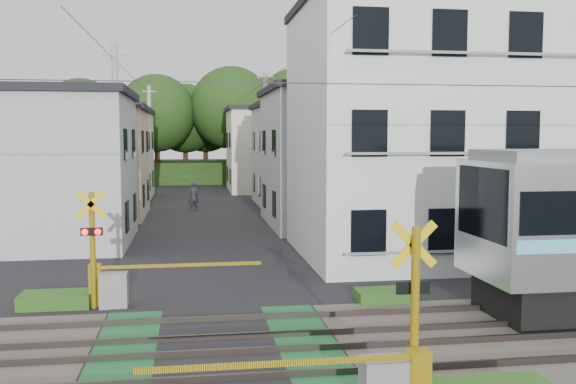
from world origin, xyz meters
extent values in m
plane|color=black|center=(0.00, 0.00, 0.00)|extent=(120.00, 120.00, 0.00)
cube|color=#47423A|center=(0.00, 0.00, 0.00)|extent=(120.00, 6.00, 0.00)
cube|color=black|center=(0.00, 0.00, 0.01)|extent=(5.20, 120.00, 0.00)
cube|color=#145126|center=(-1.90, 0.00, 0.01)|extent=(1.30, 6.00, 0.00)
cube|color=#145126|center=(1.90, 0.00, 0.01)|extent=(1.30, 6.00, 0.00)
cube|color=#3F3833|center=(0.00, -1.90, 0.07)|extent=(120.00, 0.08, 0.14)
cube|color=#3F3833|center=(0.00, -0.50, 0.07)|extent=(120.00, 0.08, 0.14)
cube|color=#3F3833|center=(0.00, 0.50, 0.07)|extent=(120.00, 0.08, 0.14)
cube|color=#3F3833|center=(0.00, 1.90, 0.07)|extent=(120.00, 0.08, 0.14)
cube|color=black|center=(6.41, 1.20, 2.83)|extent=(0.10, 2.63, 1.70)
cylinder|color=yellow|center=(3.00, -3.60, 1.50)|extent=(0.14, 0.14, 3.00)
cube|color=yellow|center=(3.00, -3.50, 2.70)|extent=(0.77, 0.05, 0.77)
cube|color=yellow|center=(3.00, -3.50, 2.70)|extent=(0.77, 0.05, 0.77)
cube|color=black|center=(3.00, -3.50, 2.00)|extent=(0.55, 0.05, 0.20)
sphere|color=#FF0C07|center=(2.84, -3.44, 2.00)|extent=(0.16, 0.16, 0.16)
sphere|color=#FF0C07|center=(3.16, -3.44, 2.00)|extent=(0.16, 0.16, 0.16)
cube|color=yellow|center=(3.00, -3.85, 0.55)|extent=(0.30, 0.30, 1.10)
cube|color=yellow|center=(0.75, -3.85, 1.00)|extent=(4.20, 0.08, 0.08)
cylinder|color=yellow|center=(-3.00, 3.60, 1.50)|extent=(0.14, 0.14, 3.00)
cube|color=yellow|center=(-3.00, 3.50, 2.70)|extent=(0.77, 0.05, 0.77)
cube|color=yellow|center=(-3.00, 3.50, 2.70)|extent=(0.77, 0.05, 0.77)
cube|color=black|center=(-3.00, 3.50, 2.00)|extent=(0.55, 0.05, 0.20)
sphere|color=#FF0C07|center=(-3.16, 3.44, 2.00)|extent=(0.16, 0.16, 0.16)
sphere|color=#FF0C07|center=(-2.84, 3.44, 2.00)|extent=(0.16, 0.16, 0.16)
cube|color=gray|center=(-2.50, 3.60, 0.45)|extent=(0.70, 0.50, 0.90)
cube|color=yellow|center=(-3.00, 3.85, 0.55)|extent=(0.30, 0.30, 1.10)
cube|color=yellow|center=(-0.75, 3.85, 1.00)|extent=(4.20, 0.08, 0.08)
cube|color=silver|center=(8.50, 9.50, 4.50)|extent=(10.00, 8.00, 9.00)
cube|color=black|center=(8.50, 9.50, 9.15)|extent=(10.20, 8.16, 0.30)
cube|color=black|center=(4.80, 5.47, 1.50)|extent=(1.10, 0.06, 1.40)
cube|color=black|center=(7.25, 5.47, 1.50)|extent=(1.10, 0.06, 1.40)
cube|color=black|center=(9.70, 5.47, 1.50)|extent=(1.10, 0.06, 1.40)
cube|color=gray|center=(8.50, 5.25, 0.90)|extent=(9.00, 0.06, 0.08)
cube|color=black|center=(4.80, 5.47, 4.50)|extent=(1.10, 0.06, 1.40)
cube|color=black|center=(7.25, 5.47, 4.50)|extent=(1.10, 0.06, 1.40)
cube|color=black|center=(9.70, 5.47, 4.50)|extent=(1.10, 0.06, 1.40)
cube|color=gray|center=(8.50, 5.25, 3.90)|extent=(9.00, 0.06, 0.08)
cube|color=black|center=(4.80, 5.47, 7.50)|extent=(1.10, 0.06, 1.40)
cube|color=black|center=(7.25, 5.47, 7.50)|extent=(1.10, 0.06, 1.40)
cube|color=black|center=(9.70, 5.47, 7.50)|extent=(1.10, 0.06, 1.40)
cube|color=gray|center=(8.50, 5.25, 6.90)|extent=(9.00, 0.06, 0.08)
cube|color=#ABAEB0|center=(-6.50, 14.00, 3.00)|extent=(7.00, 7.00, 6.00)
cube|color=black|center=(-6.50, 14.00, 6.15)|extent=(7.35, 7.35, 0.30)
cube|color=black|center=(-2.97, 12.25, 1.30)|extent=(0.06, 1.00, 1.20)
cube|color=black|center=(-2.97, 15.75, 1.30)|extent=(0.06, 1.00, 1.20)
cube|color=black|center=(-2.97, 12.25, 4.10)|extent=(0.06, 1.00, 1.20)
cube|color=black|center=(-2.97, 15.75, 4.10)|extent=(0.06, 1.00, 1.20)
cube|color=#ABAEB0|center=(6.80, 18.00, 3.25)|extent=(7.00, 8.00, 6.50)
cube|color=black|center=(6.80, 18.00, 6.65)|extent=(7.35, 8.40, 0.30)
cube|color=black|center=(3.27, 16.00, 1.30)|extent=(0.06, 1.00, 1.20)
cube|color=black|center=(3.27, 20.00, 1.30)|extent=(0.06, 1.00, 1.20)
cube|color=black|center=(3.27, 16.00, 4.10)|extent=(0.06, 1.00, 1.20)
cube|color=black|center=(3.27, 20.00, 4.10)|extent=(0.06, 1.00, 1.20)
cube|color=#CAB08F|center=(-7.00, 23.00, 2.90)|extent=(8.00, 7.00, 5.80)
cube|color=black|center=(-7.00, 23.00, 5.95)|extent=(8.40, 7.35, 0.30)
cube|color=black|center=(-2.97, 21.25, 1.30)|extent=(0.06, 1.00, 1.20)
cube|color=black|center=(-2.97, 24.75, 1.30)|extent=(0.06, 1.00, 1.20)
cube|color=black|center=(-2.97, 21.25, 4.10)|extent=(0.06, 1.00, 1.20)
cube|color=black|center=(-2.97, 24.75, 4.10)|extent=(0.06, 1.00, 1.20)
cube|color=#ABAEB0|center=(7.20, 28.00, 3.10)|extent=(7.00, 7.00, 6.20)
cube|color=black|center=(7.20, 28.00, 6.35)|extent=(7.35, 7.35, 0.30)
cube|color=black|center=(3.67, 26.25, 1.30)|extent=(0.06, 1.00, 1.20)
cube|color=black|center=(3.67, 29.75, 1.30)|extent=(0.06, 1.00, 1.20)
cube|color=black|center=(3.67, 26.25, 4.10)|extent=(0.06, 1.00, 1.20)
cube|color=black|center=(3.67, 29.75, 4.10)|extent=(0.06, 1.00, 1.20)
cube|color=beige|center=(-6.80, 33.00, 3.00)|extent=(7.00, 8.00, 6.00)
cube|color=black|center=(-6.80, 33.00, 6.15)|extent=(7.35, 8.40, 0.30)
cube|color=black|center=(-3.27, 31.00, 1.30)|extent=(0.06, 1.00, 1.20)
cube|color=black|center=(-3.27, 35.00, 1.30)|extent=(0.06, 1.00, 1.20)
cube|color=black|center=(-3.27, 31.00, 4.10)|extent=(0.06, 1.00, 1.20)
cube|color=black|center=(-3.27, 35.00, 4.10)|extent=(0.06, 1.00, 1.20)
cube|color=beige|center=(6.50, 38.00, 3.20)|extent=(8.00, 7.00, 6.40)
cube|color=black|center=(6.50, 38.00, 6.55)|extent=(8.40, 7.35, 0.30)
cube|color=black|center=(2.47, 36.25, 1.30)|extent=(0.06, 1.00, 1.20)
cube|color=black|center=(2.47, 39.75, 1.30)|extent=(0.06, 1.00, 1.20)
cube|color=black|center=(2.47, 36.25, 4.10)|extent=(0.06, 1.00, 1.20)
cube|color=black|center=(2.47, 39.75, 4.10)|extent=(0.06, 1.00, 1.20)
cube|color=#203D14|center=(0.00, 50.00, 1.00)|extent=(40.00, 10.00, 2.00)
cylinder|color=#332114|center=(-14.16, 49.62, 2.02)|extent=(0.50, 0.50, 4.03)
sphere|color=#203D14|center=(-14.16, 49.62, 5.24)|extent=(5.65, 5.65, 5.65)
cylinder|color=#332114|center=(-10.75, 50.33, 2.47)|extent=(0.50, 0.50, 4.94)
sphere|color=#203D14|center=(-10.75, 50.33, 6.43)|extent=(6.92, 6.92, 6.92)
cylinder|color=#332114|center=(-9.09, 47.31, 2.21)|extent=(0.50, 0.50, 4.42)
sphere|color=#203D14|center=(-9.09, 47.31, 5.74)|extent=(6.18, 6.18, 6.18)
cylinder|color=#332114|center=(-5.93, 50.74, 2.30)|extent=(0.50, 0.50, 4.61)
sphere|color=#203D14|center=(-5.93, 50.74, 5.99)|extent=(6.45, 6.45, 6.45)
cylinder|color=#332114|center=(-3.49, 45.93, 2.49)|extent=(0.50, 0.50, 4.98)
sphere|color=#203D14|center=(-3.49, 45.93, 6.47)|extent=(6.97, 6.97, 6.97)
cylinder|color=#332114|center=(-1.00, 49.12, 2.35)|extent=(0.50, 0.50, 4.70)
sphere|color=#203D14|center=(-1.00, 49.12, 6.10)|extent=(6.57, 6.57, 6.57)
cylinder|color=#332114|center=(0.95, 50.70, 2.36)|extent=(0.50, 0.50, 4.72)
sphere|color=#203D14|center=(0.95, 50.70, 6.13)|extent=(6.60, 6.60, 6.60)
cylinder|color=#332114|center=(3.22, 45.80, 2.69)|extent=(0.50, 0.50, 5.37)
sphere|color=#203D14|center=(3.22, 45.80, 6.98)|extent=(7.52, 7.52, 7.52)
cylinder|color=#332114|center=(5.86, 49.90, 2.55)|extent=(0.50, 0.50, 5.10)
sphere|color=#203D14|center=(5.86, 49.90, 6.63)|extent=(7.14, 7.14, 7.14)
cylinder|color=#332114|center=(9.37, 46.67, 2.70)|extent=(0.50, 0.50, 5.40)
sphere|color=#203D14|center=(9.37, 46.67, 7.02)|extent=(7.55, 7.55, 7.55)
cylinder|color=#332114|center=(10.77, 50.97, 2.78)|extent=(0.50, 0.50, 5.57)
sphere|color=#203D14|center=(10.77, 50.97, 7.24)|extent=(7.80, 7.80, 7.80)
cylinder|color=#332114|center=(13.48, 49.72, 2.64)|extent=(0.50, 0.50, 5.28)
sphere|color=#203D14|center=(13.48, 49.72, 6.86)|extent=(7.39, 7.39, 7.39)
cube|color=black|center=(6.00, 1.20, 5.60)|extent=(60.00, 0.02, 0.02)
cylinder|color=#A5A5A0|center=(-3.40, 13.00, 4.00)|extent=(0.26, 0.26, 8.00)
cube|color=#A5A5A0|center=(-3.40, 13.00, 7.60)|extent=(0.90, 0.08, 0.08)
cylinder|color=#A5A5A0|center=(3.60, 22.00, 4.00)|extent=(0.26, 0.26, 8.00)
cube|color=#A5A5A0|center=(3.60, 22.00, 7.60)|extent=(0.90, 0.08, 0.08)
cylinder|color=#A5A5A0|center=(-3.40, 34.00, 4.00)|extent=(0.26, 0.26, 8.00)
cube|color=#A5A5A0|center=(-3.40, 34.00, 7.60)|extent=(0.90, 0.08, 0.08)
cube|color=black|center=(-3.40, 23.50, 7.40)|extent=(0.02, 42.00, 0.02)
cube|color=black|center=(3.60, 23.50, 7.40)|extent=(0.02, 42.00, 0.02)
imported|color=#27222B|center=(-0.37, 25.20, 0.86)|extent=(0.75, 0.64, 1.73)
cube|color=#2D5E1E|center=(-4.00, 3.90, 0.18)|extent=(1.80, 1.00, 0.36)
cube|color=#2D5E1E|center=(4.60, 3.20, 0.15)|extent=(1.50, 0.90, 0.30)
camera|label=1|loc=(-0.48, -13.15, 4.42)|focal=40.00mm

